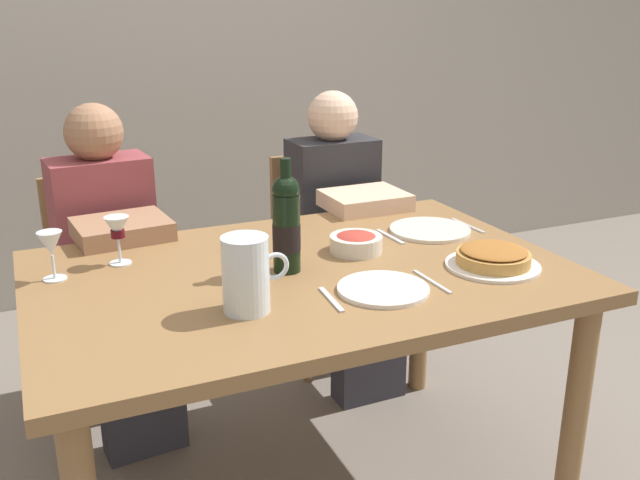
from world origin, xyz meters
name	(u,v)px	position (x,y,z in m)	size (l,w,h in m)	color
back_wall	(152,21)	(0.00, 1.95, 1.40)	(8.00, 0.10, 2.80)	#B2ADA3
dining_table	(303,300)	(0.00, 0.00, 0.67)	(1.50, 1.00, 0.76)	olive
wine_bottle	(286,224)	(-0.04, 0.01, 0.90)	(0.08, 0.08, 0.32)	black
water_pitcher	(246,279)	(-0.23, -0.20, 0.84)	(0.17, 0.12, 0.19)	silver
baked_tart	(493,258)	(0.51, -0.20, 0.79)	(0.27, 0.27, 0.06)	white
salad_bowl	(356,242)	(0.21, 0.07, 0.79)	(0.16, 0.16, 0.06)	silver
wine_glass_left_diner	(51,246)	(-0.65, 0.21, 0.86)	(0.07, 0.07, 0.14)	silver
wine_glass_right_diner	(117,230)	(-0.47, 0.26, 0.86)	(0.07, 0.07, 0.14)	silver
dinner_plate_left_setting	(383,289)	(0.13, -0.23, 0.77)	(0.24, 0.24, 0.01)	white
dinner_plate_right_setting	(430,230)	(0.52, 0.15, 0.77)	(0.27, 0.27, 0.01)	silver
fork_left_setting	(331,299)	(-0.02, -0.23, 0.76)	(0.16, 0.01, 0.01)	silver
knife_left_setting	(432,281)	(0.28, -0.23, 0.76)	(0.18, 0.01, 0.01)	silver
knife_right_setting	(468,225)	(0.67, 0.15, 0.76)	(0.18, 0.01, 0.01)	silver
spoon_right_setting	(390,237)	(0.37, 0.15, 0.76)	(0.16, 0.01, 0.01)	silver
chair_left	(103,274)	(-0.46, 0.90, 0.50)	(0.44, 0.44, 0.87)	olive
diner_left	(114,264)	(-0.44, 0.66, 0.62)	(0.37, 0.53, 1.16)	#8E3D42
chair_right	(320,243)	(0.45, 0.90, 0.50)	(0.40, 0.40, 0.87)	olive
diner_right	(345,233)	(0.45, 0.66, 0.62)	(0.34, 0.50, 1.16)	#2D2D33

